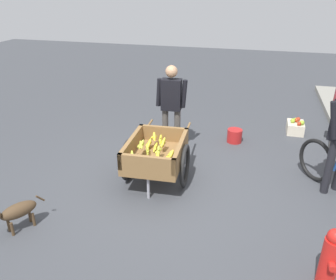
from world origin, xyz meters
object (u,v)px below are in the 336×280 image
(fire_hydrant, at_px, (331,258))
(plastic_bucket, at_px, (235,136))
(dog, at_px, (15,212))
(apple_crate, at_px, (295,127))
(vendor_person, at_px, (171,101))
(fruit_cart, at_px, (156,155))

(fire_hydrant, bearing_deg, plastic_bucket, -159.44)
(dog, xyz_separation_m, apple_crate, (-4.04, 3.48, -0.14))
(vendor_person, xyz_separation_m, apple_crate, (-1.36, 2.24, -0.78))
(plastic_bucket, xyz_separation_m, apple_crate, (-0.76, 1.15, 0.00))
(fruit_cart, relative_size, fire_hydrant, 2.52)
(fire_hydrant, distance_m, apple_crate, 3.95)
(dog, bearing_deg, apple_crate, 139.28)
(dog, height_order, apple_crate, dog)
(dog, bearing_deg, plastic_bucket, 144.60)
(vendor_person, bearing_deg, plastic_bucket, 118.65)
(fruit_cart, xyz_separation_m, vendor_person, (-1.15, -0.07, 0.47))
(dog, relative_size, fire_hydrant, 0.89)
(fruit_cart, xyz_separation_m, plastic_bucket, (-1.74, 1.03, -0.31))
(fruit_cart, xyz_separation_m, fire_hydrant, (1.44, 2.22, -0.11))
(dog, bearing_deg, fruit_cart, 139.64)
(apple_crate, bearing_deg, vendor_person, -58.79)
(dog, xyz_separation_m, fire_hydrant, (-0.10, 3.52, 0.06))
(fire_hydrant, bearing_deg, dog, -88.36)
(plastic_bucket, bearing_deg, fruit_cart, -30.45)
(vendor_person, distance_m, plastic_bucket, 1.47)
(fruit_cart, bearing_deg, plastic_bucket, 149.55)
(dog, relative_size, apple_crate, 1.35)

